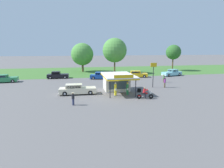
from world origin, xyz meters
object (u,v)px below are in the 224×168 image
at_px(featured_classic_sedan, 77,89).
at_px(spare_tire_stack, 139,90).
at_px(bystander_standing_back_lot, 164,78).
at_px(gas_pump_nearside, 115,90).
at_px(parked_car_back_row_left, 101,76).
at_px(parked_car_back_row_centre_left, 172,73).
at_px(roadside_pole_sign, 153,71).
at_px(parked_car_back_row_centre, 4,79).
at_px(parked_car_back_row_far_left, 136,74).
at_px(parked_car_back_row_right, 58,75).
at_px(gas_pump_offside, 127,89).
at_px(bystander_chatting_near_pumps, 73,98).
at_px(bystander_strolling_foreground, 165,82).
at_px(motorcycle_with_rider, 145,94).

distance_m(featured_classic_sedan, spare_tire_stack, 9.63).
height_order(featured_classic_sedan, bystander_standing_back_lot, bystander_standing_back_lot).
xyz_separation_m(gas_pump_nearside, parked_car_back_row_left, (-0.32, 15.02, -0.22)).
bearing_deg(parked_car_back_row_centre_left, parked_car_back_row_left, -175.28).
relative_size(bystander_standing_back_lot, roadside_pole_sign, 0.37).
xyz_separation_m(parked_car_back_row_centre, parked_car_back_row_far_left, (28.31, 1.65, -0.02)).
bearing_deg(parked_car_back_row_right, spare_tire_stack, -48.75).
bearing_deg(parked_car_back_row_left, parked_car_back_row_centre_left, 4.72).
relative_size(gas_pump_offside, parked_car_back_row_left, 0.38).
height_order(bystander_standing_back_lot, bystander_chatting_near_pumps, bystander_standing_back_lot).
xyz_separation_m(parked_car_back_row_centre, parked_car_back_row_left, (19.57, 0.57, -0.01)).
relative_size(parked_car_back_row_far_left, bystander_strolling_foreground, 3.16).
height_order(parked_car_back_row_left, spare_tire_stack, parked_car_back_row_left).
xyz_separation_m(parked_car_back_row_far_left, parked_car_back_row_left, (-8.74, -1.09, 0.01)).
distance_m(parked_car_back_row_left, spare_tire_stack, 14.05).
height_order(featured_classic_sedan, bystander_chatting_near_pumps, bystander_chatting_near_pumps).
distance_m(parked_car_back_row_far_left, parked_car_back_row_left, 8.81).
distance_m(gas_pump_offside, bystander_strolling_foreground, 8.79).
relative_size(motorcycle_with_rider, parked_car_back_row_centre, 0.44).
bearing_deg(spare_tire_stack, parked_car_back_row_left, 108.69).
bearing_deg(featured_classic_sedan, parked_car_back_row_centre_left, 31.69).
bearing_deg(spare_tire_stack, gas_pump_offside, -144.47).
bearing_deg(gas_pump_nearside, bystander_strolling_foreground, 22.53).
relative_size(parked_car_back_row_centre, parked_car_back_row_left, 1.00).
bearing_deg(parked_car_back_row_centre, parked_car_back_row_left, 1.66).
relative_size(featured_classic_sedan, bystander_strolling_foreground, 3.23).
height_order(gas_pump_nearside, parked_car_back_row_left, gas_pump_nearside).
xyz_separation_m(featured_classic_sedan, parked_car_back_row_right, (-4.45, 15.62, -0.00)).
bearing_deg(bystander_chatting_near_pumps, gas_pump_nearside, 28.88).
relative_size(parked_car_back_row_right, bystander_standing_back_lot, 3.07).
height_order(bystander_standing_back_lot, roadside_pole_sign, roadside_pole_sign).
xyz_separation_m(parked_car_back_row_left, spare_tire_stack, (4.50, -13.30, -0.43)).
relative_size(motorcycle_with_rider, bystander_standing_back_lot, 1.40).
distance_m(bystander_standing_back_lot, bystander_chatting_near_pumps, 21.20).
bearing_deg(gas_pump_offside, bystander_chatting_near_pumps, -157.04).
height_order(parked_car_back_row_centre, parked_car_back_row_right, parked_car_back_row_right).
bearing_deg(bystander_strolling_foreground, parked_car_back_row_left, 131.98).
distance_m(parked_car_back_row_left, bystander_strolling_foreground, 14.84).
bearing_deg(roadside_pole_sign, parked_car_back_row_right, 142.80).
distance_m(gas_pump_offside, parked_car_back_row_centre_left, 23.06).
height_order(gas_pump_nearside, gas_pump_offside, gas_pump_nearside).
distance_m(featured_classic_sedan, parked_car_back_row_right, 16.24).
bearing_deg(bystander_chatting_near_pumps, motorcycle_with_rider, 6.42).
bearing_deg(parked_car_back_row_right, motorcycle_with_rider, -55.86).
height_order(parked_car_back_row_far_left, bystander_standing_back_lot, bystander_standing_back_lot).
xyz_separation_m(gas_pump_offside, parked_car_back_row_right, (-11.66, 17.75, -0.19)).
bearing_deg(parked_car_back_row_centre, parked_car_back_row_centre_left, 3.14).
distance_m(featured_classic_sedan, bystander_chatting_near_pumps, 5.38).
distance_m(parked_car_back_row_centre, roadside_pole_sign, 29.34).
distance_m(gas_pump_offside, spare_tire_stack, 3.02).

